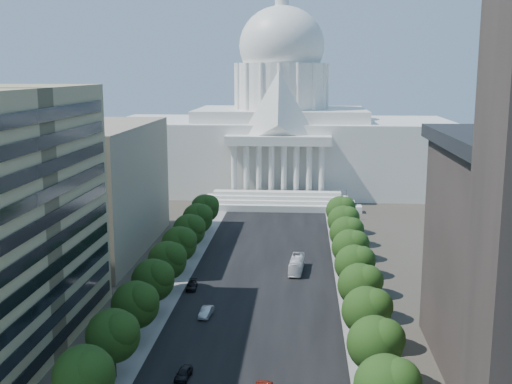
% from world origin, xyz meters
% --- Properties ---
extents(road_asphalt, '(30.00, 260.00, 0.01)m').
position_xyz_m(road_asphalt, '(0.00, 90.00, 0.00)').
color(road_asphalt, black).
rests_on(road_asphalt, ground).
extents(sidewalk_left, '(8.00, 260.00, 0.02)m').
position_xyz_m(sidewalk_left, '(-19.00, 90.00, 0.00)').
color(sidewalk_left, gray).
rests_on(sidewalk_left, ground).
extents(sidewalk_right, '(8.00, 260.00, 0.02)m').
position_xyz_m(sidewalk_right, '(19.00, 90.00, 0.00)').
color(sidewalk_right, gray).
rests_on(sidewalk_right, ground).
extents(capitol, '(120.00, 56.00, 73.00)m').
position_xyz_m(capitol, '(0.00, 184.89, 20.01)').
color(capitol, white).
rests_on(capitol, ground).
extents(office_block_left_far, '(38.00, 52.00, 30.00)m').
position_xyz_m(office_block_left_far, '(-48.00, 100.00, 15.00)').
color(office_block_left_far, gray).
rests_on(office_block_left_far, ground).
extents(tree_l_b, '(7.79, 7.60, 9.97)m').
position_xyz_m(tree_l_b, '(-17.66, 23.81, 6.45)').
color(tree_l_b, '#33261C').
rests_on(tree_l_b, ground).
extents(tree_l_c, '(7.79, 7.60, 9.97)m').
position_xyz_m(tree_l_c, '(-17.66, 35.81, 6.45)').
color(tree_l_c, '#33261C').
rests_on(tree_l_c, ground).
extents(tree_l_d, '(7.79, 7.60, 9.97)m').
position_xyz_m(tree_l_d, '(-17.66, 47.81, 6.45)').
color(tree_l_d, '#33261C').
rests_on(tree_l_d, ground).
extents(tree_l_e, '(7.79, 7.60, 9.97)m').
position_xyz_m(tree_l_e, '(-17.66, 59.81, 6.45)').
color(tree_l_e, '#33261C').
rests_on(tree_l_e, ground).
extents(tree_l_f, '(7.79, 7.60, 9.97)m').
position_xyz_m(tree_l_f, '(-17.66, 71.81, 6.45)').
color(tree_l_f, '#33261C').
rests_on(tree_l_f, ground).
extents(tree_l_g, '(7.79, 7.60, 9.97)m').
position_xyz_m(tree_l_g, '(-17.66, 83.81, 6.45)').
color(tree_l_g, '#33261C').
rests_on(tree_l_g, ground).
extents(tree_l_h, '(7.79, 7.60, 9.97)m').
position_xyz_m(tree_l_h, '(-17.66, 95.81, 6.45)').
color(tree_l_h, '#33261C').
rests_on(tree_l_h, ground).
extents(tree_l_i, '(7.79, 7.60, 9.97)m').
position_xyz_m(tree_l_i, '(-17.66, 107.81, 6.45)').
color(tree_l_i, '#33261C').
rests_on(tree_l_i, ground).
extents(tree_l_j, '(7.79, 7.60, 9.97)m').
position_xyz_m(tree_l_j, '(-17.66, 119.81, 6.45)').
color(tree_l_j, '#33261C').
rests_on(tree_l_j, ground).
extents(tree_r_c, '(7.79, 7.60, 9.97)m').
position_xyz_m(tree_r_c, '(18.34, 35.81, 6.45)').
color(tree_r_c, '#33261C').
rests_on(tree_r_c, ground).
extents(tree_r_d, '(7.79, 7.60, 9.97)m').
position_xyz_m(tree_r_d, '(18.34, 47.81, 6.45)').
color(tree_r_d, '#33261C').
rests_on(tree_r_d, ground).
extents(tree_r_e, '(7.79, 7.60, 9.97)m').
position_xyz_m(tree_r_e, '(18.34, 59.81, 6.45)').
color(tree_r_e, '#33261C').
rests_on(tree_r_e, ground).
extents(tree_r_f, '(7.79, 7.60, 9.97)m').
position_xyz_m(tree_r_f, '(18.34, 71.81, 6.45)').
color(tree_r_f, '#33261C').
rests_on(tree_r_f, ground).
extents(tree_r_g, '(7.79, 7.60, 9.97)m').
position_xyz_m(tree_r_g, '(18.34, 83.81, 6.45)').
color(tree_r_g, '#33261C').
rests_on(tree_r_g, ground).
extents(tree_r_h, '(7.79, 7.60, 9.97)m').
position_xyz_m(tree_r_h, '(18.34, 95.81, 6.45)').
color(tree_r_h, '#33261C').
rests_on(tree_r_h, ground).
extents(tree_r_i, '(7.79, 7.60, 9.97)m').
position_xyz_m(tree_r_i, '(18.34, 107.81, 6.45)').
color(tree_r_i, '#33261C').
rests_on(tree_r_i, ground).
extents(tree_r_j, '(7.79, 7.60, 9.97)m').
position_xyz_m(tree_r_j, '(18.34, 119.81, 6.45)').
color(tree_r_j, '#33261C').
rests_on(tree_r_j, ground).
extents(streetlight_b, '(2.61, 0.44, 9.00)m').
position_xyz_m(streetlight_b, '(19.90, 35.00, 5.82)').
color(streetlight_b, gray).
rests_on(streetlight_b, ground).
extents(streetlight_c, '(2.61, 0.44, 9.00)m').
position_xyz_m(streetlight_c, '(19.90, 60.00, 5.82)').
color(streetlight_c, gray).
rests_on(streetlight_c, ground).
extents(streetlight_d, '(2.61, 0.44, 9.00)m').
position_xyz_m(streetlight_d, '(19.90, 85.00, 5.82)').
color(streetlight_d, gray).
rests_on(streetlight_d, ground).
extents(streetlight_e, '(2.61, 0.44, 9.00)m').
position_xyz_m(streetlight_e, '(19.90, 110.00, 5.82)').
color(streetlight_e, gray).
rests_on(streetlight_e, ground).
extents(streetlight_f, '(2.61, 0.44, 9.00)m').
position_xyz_m(streetlight_f, '(19.90, 135.00, 5.82)').
color(streetlight_f, gray).
rests_on(streetlight_f, ground).
extents(car_dark_a, '(2.27, 4.62, 1.52)m').
position_xyz_m(car_dark_a, '(-8.24, 36.21, 0.76)').
color(car_dark_a, black).
rests_on(car_dark_a, ground).
extents(car_silver, '(2.29, 5.09, 1.62)m').
position_xyz_m(car_silver, '(-8.54, 59.35, 0.81)').
color(car_silver, '#B3B6BB').
rests_on(car_silver, ground).
extents(car_dark_b, '(2.30, 5.04, 1.43)m').
position_xyz_m(car_dark_b, '(-13.50, 73.23, 0.71)').
color(car_dark_b, black).
rests_on(car_dark_b, ground).
extents(city_bus, '(3.41, 11.08, 3.04)m').
position_xyz_m(city_bus, '(6.96, 86.20, 1.52)').
color(city_bus, white).
rests_on(city_bus, ground).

